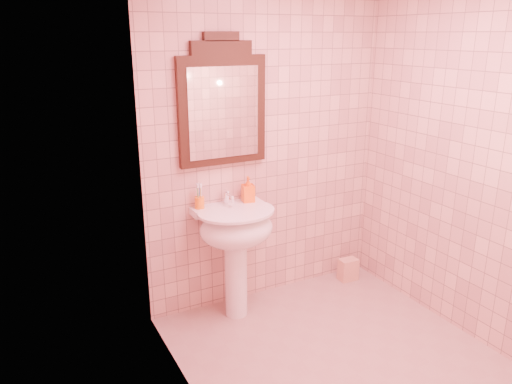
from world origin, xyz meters
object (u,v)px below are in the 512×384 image
pedestal_sink (236,236)px  towel (348,269)px  mirror (222,105)px  toothbrush_cup (200,202)px  soap_dispenser (248,189)px

pedestal_sink → towel: pedestal_sink is taller
mirror → toothbrush_cup: 0.73m
toothbrush_cup → mirror: bearing=10.5°
toothbrush_cup → towel: 1.57m
pedestal_sink → towel: bearing=3.2°
pedestal_sink → soap_dispenser: bearing=38.2°
mirror → soap_dispenser: 0.67m
pedestal_sink → toothbrush_cup: bearing=143.5°
toothbrush_cup → towel: (1.34, -0.10, -0.81)m
soap_dispenser → towel: size_ratio=1.01×
pedestal_sink → mirror: bearing=90.0°
toothbrush_cup → pedestal_sink: bearing=-36.5°
soap_dispenser → mirror: bearing=168.7°
soap_dispenser → towel: bearing=6.6°
mirror → towel: mirror is taller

